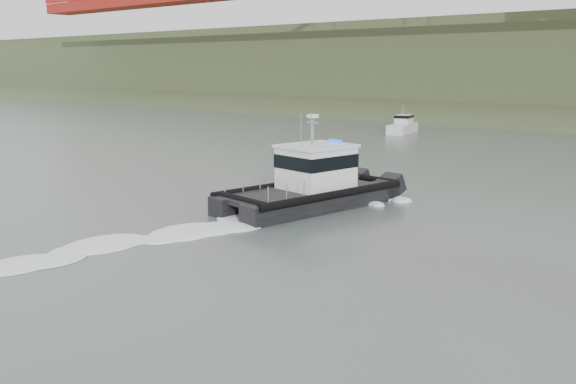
# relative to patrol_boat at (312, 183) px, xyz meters

# --- Properties ---
(ground) EXTENTS (400.00, 400.00, 0.00)m
(ground) POSITION_rel_patrol_boat_xyz_m (5.86, -16.36, -1.43)
(ground) COLOR #45524D
(ground) RESTS_ON ground
(patrol_boat) EXTENTS (6.02, 12.30, 5.72)m
(patrol_boat) POSITION_rel_patrol_boat_xyz_m (0.00, 0.00, 0.00)
(patrol_boat) COLOR black
(patrol_boat) RESTS_ON ground
(motorboat) EXTENTS (3.64, 6.96, 3.65)m
(motorboat) POSITION_rel_patrol_boat_xyz_m (-17.90, 42.08, -0.52)
(motorboat) COLOR silver
(motorboat) RESTS_ON ground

